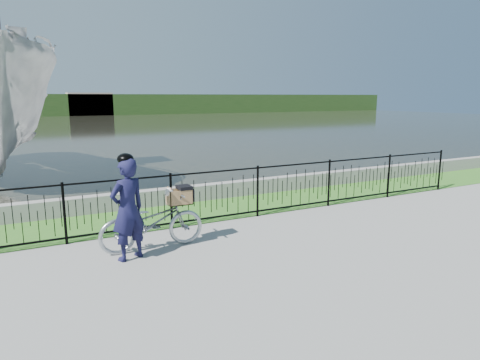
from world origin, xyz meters
TOP-DOWN VIEW (x-y plane):
  - ground at (0.00, 0.00)m, footprint 120.00×120.00m
  - grass_strip at (0.00, 2.60)m, footprint 60.00×2.00m
  - water at (0.00, 33.00)m, footprint 120.00×120.00m
  - quay_wall at (0.00, 3.60)m, footprint 60.00×0.30m
  - fence at (0.00, 1.60)m, footprint 14.00×0.06m
  - far_treeline at (0.00, 60.00)m, footprint 120.00×6.00m
  - far_building_right at (6.00, 58.50)m, footprint 6.00×3.00m
  - bicycle_rig at (-1.66, 0.64)m, footprint 1.84×0.64m
  - cyclist at (-2.15, 0.35)m, footprint 0.72×0.60m

SIDE VIEW (x-z plane):
  - ground at x=0.00m, z-range 0.00..0.00m
  - water at x=0.00m, z-range 0.00..0.00m
  - grass_strip at x=0.00m, z-range 0.00..0.01m
  - quay_wall at x=0.00m, z-range 0.00..0.40m
  - bicycle_rig at x=-1.66m, z-range -0.05..1.04m
  - fence at x=0.00m, z-range 0.00..1.15m
  - cyclist at x=-2.15m, z-range -0.01..1.75m
  - far_treeline at x=0.00m, z-range 0.00..3.00m
  - far_building_right at x=6.00m, z-range 0.00..3.20m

